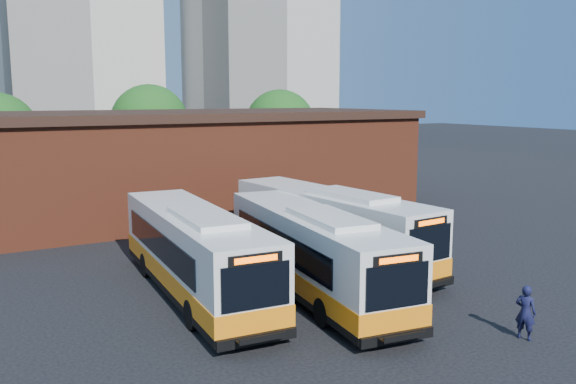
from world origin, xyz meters
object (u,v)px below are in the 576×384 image
bus_midwest (313,255)px  transit_worker (525,312)px  bus_west (195,256)px  bus_mideast (330,229)px

bus_midwest → transit_worker: bearing=-57.7°
bus_midwest → transit_worker: size_ratio=7.13×
bus_west → bus_mideast: bus_mideast is taller
bus_midwest → bus_mideast: bearing=55.2°
transit_worker → bus_midwest: bearing=4.6°
bus_west → bus_midwest: (3.86, -2.03, -0.02)m
bus_west → bus_midwest: bearing=-23.4°
bus_midwest → bus_mideast: 4.52m
bus_west → bus_mideast: 7.02m
transit_worker → bus_mideast: bearing=-19.2°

